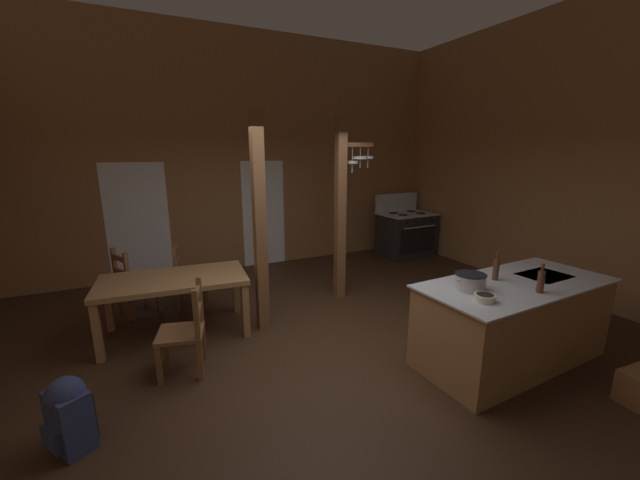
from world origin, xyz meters
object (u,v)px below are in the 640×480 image
at_px(backpack, 68,412).
at_px(mixing_bowl_on_counter, 485,298).
at_px(stove_range, 406,234).
at_px(ladderback_chair_at_table_end, 188,276).
at_px(dining_table, 174,284).
at_px(ladderback_chair_by_post, 186,331).
at_px(ladderback_chair_near_window, 133,283).
at_px(kitchen_island, 512,321).
at_px(bottle_short_on_counter, 496,269).
at_px(bottle_tall_on_counter, 541,281).
at_px(stockpot_on_counter, 470,281).

distance_m(backpack, mixing_bowl_on_counter, 3.53).
distance_m(stove_range, ladderback_chair_at_table_end, 4.69).
xyz_separation_m(dining_table, backpack, (-0.91, -1.61, -0.34)).
distance_m(stove_range, ladderback_chair_by_post, 5.49).
bearing_deg(dining_table, ladderback_chair_near_window, 118.27).
height_order(kitchen_island, bottle_short_on_counter, bottle_short_on_counter).
bearing_deg(stove_range, ladderback_chair_at_table_end, -169.88).
xyz_separation_m(ladderback_chair_by_post, mixing_bowl_on_counter, (2.46, -1.50, 0.47)).
height_order(kitchen_island, ladderback_chair_at_table_end, ladderback_chair_at_table_end).
relative_size(dining_table, ladderback_chair_by_post, 1.86).
bearing_deg(backpack, mixing_bowl_on_counter, -13.32).
bearing_deg(bottle_tall_on_counter, bottle_short_on_counter, 100.48).
bearing_deg(mixing_bowl_on_counter, bottle_tall_on_counter, -6.75).
relative_size(stockpot_on_counter, bottle_short_on_counter, 1.20).
xyz_separation_m(backpack, bottle_tall_on_counter, (4.04, -0.88, 0.69)).
bearing_deg(kitchen_island, ladderback_chair_at_table_end, 134.17).
height_order(ladderback_chair_by_post, stockpot_on_counter, stockpot_on_counter).
bearing_deg(ladderback_chair_at_table_end, ladderback_chair_near_window, 178.44).
bearing_deg(ladderback_chair_near_window, stockpot_on_counter, -44.44).
height_order(stove_range, bottle_tall_on_counter, stove_range).
xyz_separation_m(mixing_bowl_on_counter, bottle_tall_on_counter, (0.66, -0.08, 0.08)).
bearing_deg(ladderback_chair_near_window, mixing_bowl_on_counter, -48.07).
distance_m(dining_table, bottle_tall_on_counter, 4.02).
xyz_separation_m(backpack, stockpot_on_counter, (3.50, -0.52, 0.66)).
bearing_deg(ladderback_chair_by_post, stockpot_on_counter, -25.37).
xyz_separation_m(stove_range, ladderback_chair_near_window, (-5.33, -0.81, -0.03)).
height_order(stove_range, backpack, stove_range).
relative_size(ladderback_chair_by_post, backpack, 1.59).
xyz_separation_m(ladderback_chair_by_post, bottle_tall_on_counter, (3.11, -1.58, 0.56)).
xyz_separation_m(stove_range, dining_table, (-4.86, -1.68, 0.17)).
height_order(dining_table, bottle_short_on_counter, bottle_short_on_counter).
distance_m(ladderback_chair_by_post, backpack, 1.17).
height_order(stove_range, ladderback_chair_at_table_end, stove_range).
relative_size(ladderback_chair_by_post, bottle_short_on_counter, 3.10).
bearing_deg(stockpot_on_counter, kitchen_island, -6.18).
distance_m(stove_range, backpack, 6.64).
bearing_deg(backpack, bottle_tall_on_counter, -12.27).
relative_size(stove_range, backpack, 2.21).
height_order(dining_table, ladderback_chair_by_post, ladderback_chair_by_post).
relative_size(stove_range, ladderback_chair_by_post, 1.39).
xyz_separation_m(ladderback_chair_by_post, ladderback_chair_at_table_end, (0.22, 1.77, 0.00)).
relative_size(kitchen_island, stockpot_on_counter, 5.99).
height_order(kitchen_island, stockpot_on_counter, stockpot_on_counter).
relative_size(mixing_bowl_on_counter, bottle_tall_on_counter, 0.64).
distance_m(ladderback_chair_by_post, bottle_short_on_counter, 3.29).
distance_m(backpack, bottle_tall_on_counter, 4.20).
height_order(dining_table, ladderback_chair_near_window, ladderback_chair_near_window).
xyz_separation_m(stockpot_on_counter, bottle_short_on_counter, (0.46, 0.08, 0.04)).
height_order(ladderback_chair_by_post, bottle_tall_on_counter, bottle_tall_on_counter).
distance_m(kitchen_island, dining_table, 3.89).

